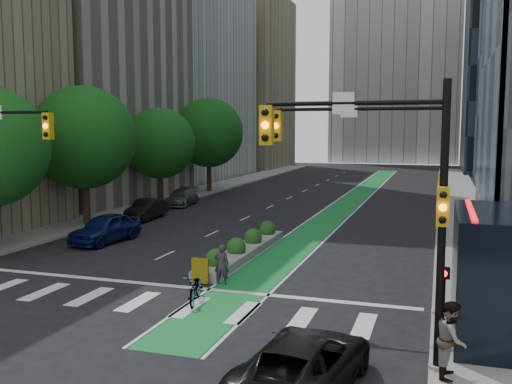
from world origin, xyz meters
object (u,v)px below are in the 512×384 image
Objects in this scene: bicycle at (196,288)px; pedestrian_near at (452,339)px; parked_car_left_far at (182,197)px; parked_car_right at (303,363)px; median_planter at (244,249)px; pedestrian_far at (485,271)px; parked_car_left_mid at (147,209)px; cyclist at (222,264)px; parked_car_left_near at (106,228)px.

pedestrian_near is (8.51, -3.97, 0.56)m from bicycle.
parked_car_left_far is 33.19m from parked_car_right.
parked_car_left_far is at bearing -53.21° from parked_car_right.
pedestrian_near reaches higher than median_planter.
pedestrian_near is at bearing -39.48° from bicycle.
median_planter is 5.92× the size of pedestrian_far.
median_planter reaches higher than bicycle.
bicycle is at bearing -71.04° from parked_car_left_far.
median_planter is at bearing -44.33° from parked_car_left_mid.
pedestrian_far reaches higher than median_planter.
cyclist is at bearing 57.94° from pedestrian_near.
parked_car_left_mid is 26.82m from parked_car_right.
median_planter is at bearing -94.02° from cyclist.
cyclist reaches higher than parked_car_left_near.
parked_car_left_mid is at bearing -91.48° from parked_car_left_far.
pedestrian_near is 7.78m from pedestrian_far.
parked_car_left_far is 33.71m from pedestrian_near.
pedestrian_far is (9.78, 3.71, 0.49)m from bicycle.
parked_car_right is 3.69m from pedestrian_near.
bicycle is 0.40× the size of parked_car_right.
median_planter is 2.04× the size of parked_car_right.
pedestrian_far reaches higher than parked_car_left_near.
pedestrian_near reaches higher than pedestrian_far.
pedestrian_near is at bearing -61.02° from parked_car_left_far.
pedestrian_near reaches higher than parked_car_right.
pedestrian_far is (18.78, -4.60, 0.23)m from parked_car_left_near.
parked_car_right is (6.00, -13.00, 0.33)m from median_planter.
parked_car_right is at bearing -65.23° from median_planter.
cyclist is at bearing -80.84° from median_planter.
parked_car_left_far is 2.40× the size of pedestrian_near.
pedestrian_near is (9.31, -11.44, 0.72)m from median_planter.
cyclist is 10.70m from pedestrian_near.
parked_car_left_near is 15.06m from parked_car_left_far.
parked_car_right is at bearing -67.24° from parked_car_left_far.
pedestrian_near reaches higher than bicycle.
parked_car_left_mid is at bearing -40.72° from pedestrian_far.
pedestrian_far is (20.54, -12.32, 0.33)m from parked_car_left_mid.
parked_car_left_mid is 7.16m from parked_car_left_far.
bicycle is 19.31m from parked_car_left_mid.
parked_car_left_far is 28.83m from pedestrian_far.
parked_car_left_mid is 0.92× the size of parked_car_left_far.
parked_car_left_mid is at bearing 139.31° from median_planter.
cyclist is at bearing -26.74° from parked_car_left_near.
parked_car_left_mid is 23.95m from pedestrian_far.
parked_car_right is at bearing -38.22° from parked_car_left_near.
parked_car_left_near is at bearing -80.84° from parked_car_left_mid.
cyclist reaches higher than median_planter.
median_planter is 5.46× the size of pedestrian_near.
parked_car_left_near is 1.02× the size of parked_car_left_far.
parked_car_left_far is at bearing 124.30° from median_planter.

